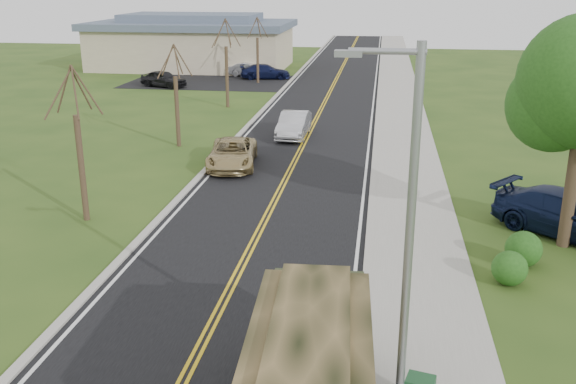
% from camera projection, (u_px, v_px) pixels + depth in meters
% --- Properties ---
extents(ground, '(160.00, 160.00, 0.00)m').
position_uv_depth(ground, '(182.00, 384.00, 15.04)').
color(ground, '#2A4517').
rests_on(ground, ground).
extents(road, '(8.00, 120.00, 0.01)m').
position_uv_depth(road, '(328.00, 96.00, 52.61)').
color(road, black).
rests_on(road, ground).
extents(curb_right, '(0.30, 120.00, 0.12)m').
position_uv_depth(curb_right, '(379.00, 96.00, 52.03)').
color(curb_right, '#9E998E').
rests_on(curb_right, ground).
extents(sidewalk_right, '(3.20, 120.00, 0.10)m').
position_uv_depth(sidewalk_right, '(401.00, 97.00, 51.79)').
color(sidewalk_right, '#9E998E').
rests_on(sidewalk_right, ground).
extents(curb_left, '(0.30, 120.00, 0.10)m').
position_uv_depth(curb_left, '(278.00, 94.00, 53.17)').
color(curb_left, '#9E998E').
rests_on(curb_left, ground).
extents(street_light, '(1.65, 0.22, 8.00)m').
position_uv_depth(street_light, '(405.00, 227.00, 12.50)').
color(street_light, gray).
rests_on(street_light, ground).
extents(bare_tree_a, '(1.93, 2.26, 6.08)m').
position_uv_depth(bare_tree_a, '(80.00, 156.00, 24.57)').
color(bare_tree_a, '#38281C').
rests_on(bare_tree_a, ground).
extents(bare_tree_b, '(1.83, 2.14, 5.73)m').
position_uv_depth(bare_tree_b, '(177.00, 103.00, 35.89)').
color(bare_tree_b, '#38281C').
rests_on(bare_tree_b, ground).
extents(bare_tree_c, '(2.04, 2.39, 6.42)m').
position_uv_depth(bare_tree_c, '(227.00, 70.00, 47.07)').
color(bare_tree_c, '#38281C').
rests_on(bare_tree_c, ground).
extents(bare_tree_d, '(1.88, 2.20, 5.91)m').
position_uv_depth(bare_tree_d, '(258.00, 55.00, 58.41)').
color(bare_tree_d, '#38281C').
rests_on(bare_tree_d, ground).
extents(commercial_building, '(25.50, 21.50, 5.65)m').
position_uv_depth(commercial_building, '(193.00, 42.00, 68.97)').
color(commercial_building, tan).
rests_on(commercial_building, ground).
extents(military_truck, '(2.54, 6.47, 3.17)m').
position_uv_depth(military_truck, '(311.00, 367.00, 12.56)').
color(military_truck, black).
rests_on(military_truck, ground).
extents(suv_champagne, '(2.93, 5.22, 1.38)m').
position_uv_depth(suv_champagne, '(232.00, 153.00, 32.40)').
color(suv_champagne, tan).
rests_on(suv_champagne, ground).
extents(sedan_silver, '(1.68, 4.58, 1.50)m').
position_uv_depth(sedan_silver, '(294.00, 125.00, 38.54)').
color(sedan_silver, silver).
rests_on(sedan_silver, ground).
extents(pickup_navy, '(5.82, 5.31, 1.63)m').
position_uv_depth(pickup_navy, '(570.00, 215.00, 23.57)').
color(pickup_navy, '#0E1733').
rests_on(pickup_navy, ground).
extents(lot_car_dark, '(4.61, 3.15, 1.46)m').
position_uv_depth(lot_car_dark, '(163.00, 79.00, 56.67)').
color(lot_car_dark, black).
rests_on(lot_car_dark, ground).
extents(lot_car_silver, '(4.23, 1.94, 1.35)m').
position_uv_depth(lot_car_silver, '(250.00, 70.00, 62.98)').
color(lot_car_silver, '#AEADB2').
rests_on(lot_car_silver, ground).
extents(lot_car_navy, '(5.05, 2.79, 1.38)m').
position_uv_depth(lot_car_navy, '(265.00, 72.00, 61.43)').
color(lot_car_navy, '#0F1539').
rests_on(lot_car_navy, ground).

